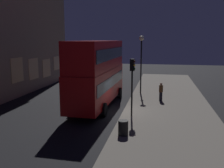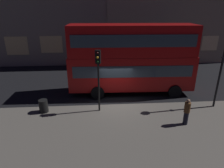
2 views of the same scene
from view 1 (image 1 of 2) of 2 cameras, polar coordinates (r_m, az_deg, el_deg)
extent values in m
plane|color=black|center=(20.07, 1.28, -6.34)|extent=(80.00, 80.00, 0.00)
cube|color=#5B564F|center=(19.80, 12.85, -6.64)|extent=(44.00, 7.08, 0.12)
cube|color=#E5C67F|center=(26.12, -20.81, 3.00)|extent=(2.05, 0.06, 2.41)
cube|color=#F2D18C|center=(28.90, -17.45, 3.33)|extent=(2.05, 0.06, 2.31)
cube|color=#F2D18C|center=(31.76, -14.68, 3.57)|extent=(2.05, 0.06, 2.17)
cube|color=#F9E09E|center=(34.62, -12.41, 4.70)|extent=(2.05, 0.06, 1.81)
cube|color=#9E0C0C|center=(21.31, -3.30, -0.19)|extent=(10.02, 2.74, 2.71)
cube|color=#9E0C0C|center=(21.01, -3.37, 6.61)|extent=(9.82, 2.68, 2.35)
cube|color=#2D3842|center=(21.26, -3.31, 0.71)|extent=(9.22, 2.78, 0.90)
cube|color=#2D3842|center=(21.00, -3.37, 6.92)|extent=(9.22, 2.78, 0.90)
cube|color=#F2D84C|center=(25.76, -0.34, 8.70)|extent=(0.12, 1.49, 0.44)
sphere|color=white|center=(26.45, -2.00, -0.38)|extent=(0.24, 0.24, 0.24)
sphere|color=white|center=(26.09, 1.42, -0.52)|extent=(0.24, 0.24, 0.24)
cylinder|color=black|center=(25.12, -3.99, -1.77)|extent=(1.05, 0.27, 1.04)
cylinder|color=black|center=(24.52, 1.80, -2.04)|extent=(1.05, 0.27, 1.04)
cylinder|color=black|center=(19.49, -9.14, -5.37)|extent=(1.05, 0.27, 1.04)
cylinder|color=black|center=(18.72, -1.74, -5.89)|extent=(1.05, 0.27, 1.04)
cylinder|color=black|center=(18.18, 4.55, -2.25)|extent=(0.12, 0.12, 3.35)
cube|color=black|center=(17.85, 4.64, 4.36)|extent=(0.37, 0.33, 0.85)
sphere|color=black|center=(17.77, 5.10, 5.20)|extent=(0.17, 0.17, 0.17)
sphere|color=orange|center=(17.80, 5.09, 4.33)|extent=(0.17, 0.17, 0.17)
sphere|color=black|center=(17.82, 5.08, 3.47)|extent=(0.17, 0.17, 0.17)
cylinder|color=black|center=(26.08, 6.63, 3.82)|extent=(0.14, 0.14, 5.47)
torus|color=black|center=(26.00, 6.67, 5.67)|extent=(0.28, 0.28, 0.06)
sphere|color=#F9EFC6|center=(25.93, 6.76, 10.34)|extent=(0.50, 0.50, 0.50)
cylinder|color=black|center=(23.42, 11.06, -2.78)|extent=(0.29, 0.29, 0.82)
cylinder|color=#513319|center=(23.28, 11.12, -1.04)|extent=(0.36, 0.36, 0.63)
sphere|color=#8C664C|center=(23.20, 11.15, -0.01)|extent=(0.22, 0.22, 0.22)
cylinder|color=black|center=(14.94, 2.57, -9.93)|extent=(0.59, 0.59, 0.88)
camera|label=2|loc=(20.38, 41.58, 10.79)|focal=31.57mm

